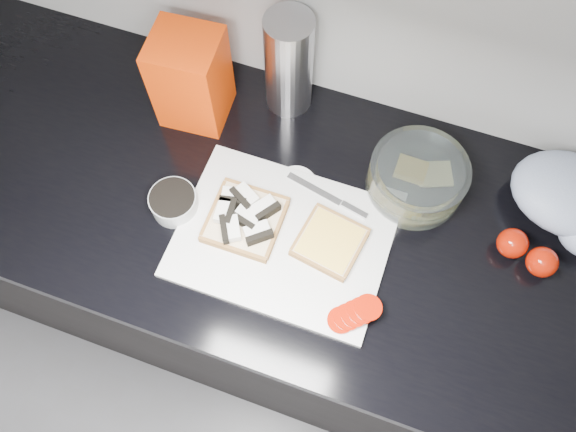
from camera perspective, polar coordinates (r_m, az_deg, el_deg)
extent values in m
cube|color=black|center=(1.54, 5.57, -8.32)|extent=(3.50, 0.60, 0.86)
cube|color=black|center=(1.12, 7.61, -1.83)|extent=(3.50, 0.64, 0.04)
cube|color=silver|center=(1.08, -0.53, -2.34)|extent=(0.40, 0.30, 0.01)
cube|color=beige|center=(1.08, -4.36, -0.38)|extent=(0.14, 0.14, 0.02)
cube|color=white|center=(1.09, -5.46, 2.10)|extent=(0.05, 0.04, 0.02)
cube|color=black|center=(1.09, -5.46, 2.10)|extent=(0.05, 0.02, 0.02)
cube|color=white|center=(1.08, -4.25, 2.09)|extent=(0.05, 0.05, 0.02)
cube|color=black|center=(1.08, -4.25, 2.09)|extent=(0.05, 0.04, 0.02)
cube|color=white|center=(1.07, -2.47, 0.89)|extent=(0.05, 0.05, 0.02)
cube|color=black|center=(1.07, -2.47, 0.89)|extent=(0.04, 0.05, 0.02)
cube|color=white|center=(1.07, -6.54, 0.50)|extent=(0.03, 0.05, 0.02)
cube|color=black|center=(1.07, -6.54, 0.50)|extent=(0.02, 0.05, 0.02)
cube|color=white|center=(1.06, -4.15, -0.07)|extent=(0.05, 0.04, 0.02)
cube|color=black|center=(1.06, -4.15, -0.07)|extent=(0.05, 0.02, 0.02)
cube|color=white|center=(1.05, -3.15, -1.55)|extent=(0.05, 0.05, 0.02)
cube|color=black|center=(1.05, -3.15, -1.55)|extent=(0.05, 0.04, 0.02)
cube|color=white|center=(1.05, -5.70, -1.26)|extent=(0.05, 0.05, 0.02)
cube|color=black|center=(1.05, -5.70, -1.26)|extent=(0.04, 0.05, 0.02)
cube|color=beige|center=(1.06, 4.27, -2.66)|extent=(0.13, 0.13, 0.02)
cube|color=#FFCC4B|center=(1.06, 4.31, -2.48)|extent=(0.12, 0.12, 0.00)
cylinder|color=#A71503|center=(1.02, 5.39, -10.49)|extent=(0.05, 0.05, 0.01)
cylinder|color=#A71503|center=(1.02, 6.08, -10.17)|extent=(0.06, 0.06, 0.01)
cylinder|color=#A71503|center=(1.02, 6.77, -9.84)|extent=(0.06, 0.06, 0.01)
cylinder|color=#A71503|center=(1.02, 7.47, -9.52)|extent=(0.07, 0.07, 0.01)
cylinder|color=#A71503|center=(1.02, 8.16, -9.19)|extent=(0.07, 0.07, 0.01)
cube|color=#B6B5BA|center=(1.12, 2.68, 2.79)|extent=(0.12, 0.04, 0.00)
cube|color=#B6B5BA|center=(1.10, 6.74, 0.62)|extent=(0.06, 0.02, 0.01)
cylinder|color=#AFB5B5|center=(1.11, -11.50, 1.34)|extent=(0.09, 0.09, 0.05)
cylinder|color=black|center=(1.10, -11.68, 1.77)|extent=(0.09, 0.09, 0.01)
cylinder|color=white|center=(1.13, 0.82, 3.26)|extent=(0.10, 0.10, 0.01)
cylinder|color=silver|center=(1.13, 12.95, 3.80)|extent=(0.19, 0.19, 0.08)
cube|color=#FFCC4B|center=(1.13, 12.11, 3.90)|extent=(0.06, 0.05, 0.04)
cube|color=#FCEA97|center=(1.15, 14.29, 3.26)|extent=(0.08, 0.07, 0.01)
cube|color=red|center=(1.17, -9.81, 13.58)|extent=(0.14, 0.13, 0.21)
cylinder|color=#AEAEB3|center=(1.16, 0.09, 15.19)|extent=(0.10, 0.10, 0.23)
ellipsoid|color=#A0B0C5|center=(1.20, 26.73, 1.97)|extent=(0.24, 0.20, 0.10)
sphere|color=#A71503|center=(1.13, 21.84, -2.59)|extent=(0.06, 0.06, 0.06)
sphere|color=#A71503|center=(1.14, 24.40, -4.29)|extent=(0.06, 0.06, 0.06)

